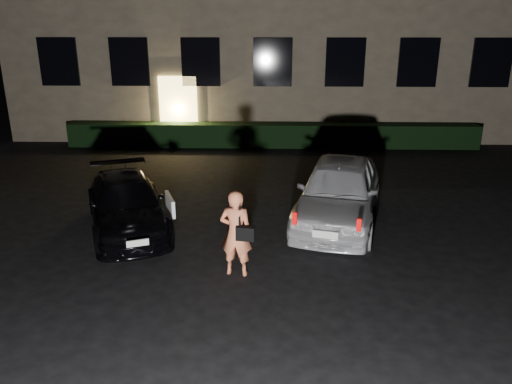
{
  "coord_description": "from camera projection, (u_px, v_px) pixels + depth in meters",
  "views": [
    {
      "loc": [
        -0.09,
        -7.56,
        4.46
      ],
      "look_at": [
        -0.36,
        2.0,
        1.15
      ],
      "focal_mm": 35.0,
      "sensor_mm": 36.0,
      "label": 1
    }
  ],
  "objects": [
    {
      "name": "man",
      "position": [
        236.0,
        233.0,
        8.99
      ],
      "size": [
        0.68,
        0.49,
        1.63
      ],
      "rotation": [
        0.0,
        0.0,
        2.98
      ],
      "color": "#E1774E",
      "rests_on": "ground"
    },
    {
      "name": "hedge",
      "position": [
        272.0,
        135.0,
        18.38
      ],
      "size": [
        15.0,
        0.7,
        0.85
      ],
      "primitive_type": "cube",
      "color": "black",
      "rests_on": "ground"
    },
    {
      "name": "sedan",
      "position": [
        127.0,
        204.0,
        11.13
      ],
      "size": [
        2.89,
        4.23,
        1.14
      ],
      "rotation": [
        0.0,
        0.0,
        0.37
      ],
      "color": "black",
      "rests_on": "ground"
    },
    {
      "name": "hatch",
      "position": [
        339.0,
        191.0,
        11.44
      ],
      "size": [
        2.74,
        4.63,
        1.48
      ],
      "rotation": [
        0.0,
        0.0,
        -0.24
      ],
      "color": "silver",
      "rests_on": "ground"
    },
    {
      "name": "ground",
      "position": [
        273.0,
        293.0,
        8.6
      ],
      "size": [
        80.0,
        80.0,
        0.0
      ],
      "primitive_type": "plane",
      "color": "black",
      "rests_on": "ground"
    }
  ]
}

